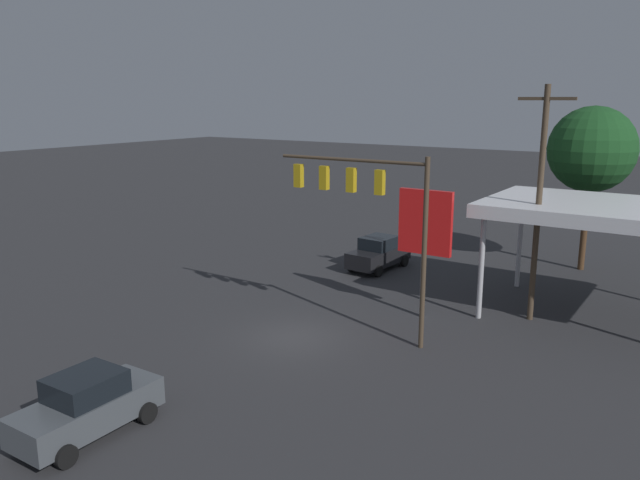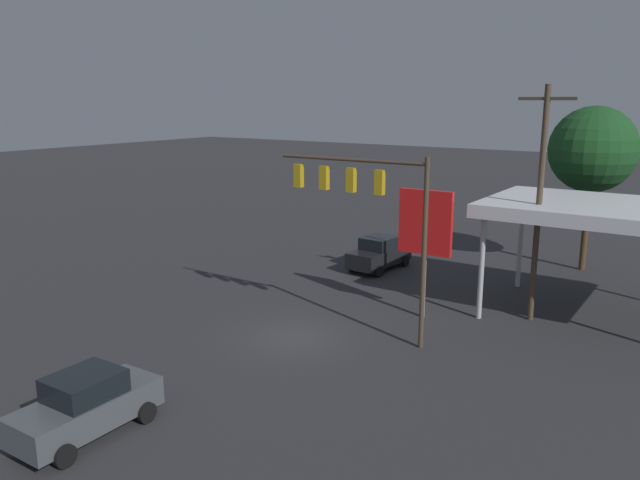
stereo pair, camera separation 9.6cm
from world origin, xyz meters
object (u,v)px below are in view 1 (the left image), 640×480
object	(u,v)px
sedan_waiting	(87,405)
street_tree	(592,150)
sedan_far	(379,253)
utility_pole	(539,200)
price_sign	(425,227)
traffic_signal_assembly	(366,199)

from	to	relation	value
sedan_waiting	street_tree	size ratio (longest dim) A/B	0.47
sedan_far	street_tree	world-z (taller)	street_tree
street_tree	utility_pole	bearing A→B (deg)	89.43
sedan_far	price_sign	bearing A→B (deg)	46.70
utility_pole	price_sign	distance (m)	5.03
price_sign	street_tree	bearing A→B (deg)	-108.99
traffic_signal_assembly	sedan_waiting	bearing A→B (deg)	76.76
price_sign	street_tree	world-z (taller)	street_tree
traffic_signal_assembly	sedan_far	bearing A→B (deg)	-64.91
sedan_far	sedan_waiting	world-z (taller)	same
utility_pole	sedan_waiting	bearing A→B (deg)	64.94
price_sign	street_tree	size ratio (longest dim) A/B	0.62
street_tree	sedan_far	bearing A→B (deg)	33.19
traffic_signal_assembly	sedan_waiting	xyz separation A→B (m)	(2.74, 11.65, -4.84)
sedan_waiting	street_tree	distance (m)	29.45
sedan_far	street_tree	size ratio (longest dim) A/B	0.48
price_sign	utility_pole	bearing A→B (deg)	-150.62
utility_pole	sedan_waiting	size ratio (longest dim) A/B	2.35
traffic_signal_assembly	price_sign	bearing A→B (deg)	-108.93
utility_pole	sedan_far	bearing A→B (deg)	-20.79
traffic_signal_assembly	sedan_waiting	world-z (taller)	traffic_signal_assembly
traffic_signal_assembly	price_sign	world-z (taller)	traffic_signal_assembly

